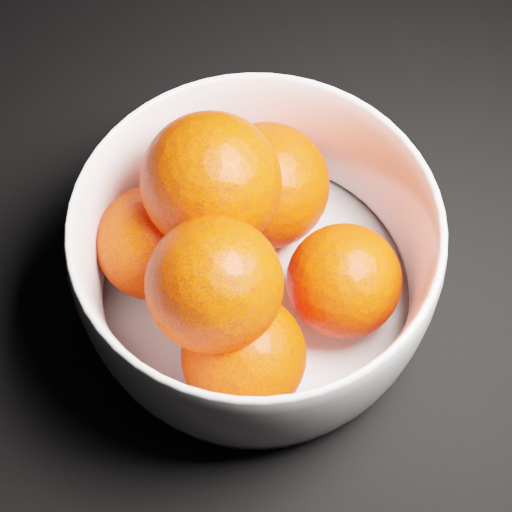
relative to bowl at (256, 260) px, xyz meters
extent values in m
cylinder|color=white|center=(0.00, 0.00, -0.05)|extent=(0.24, 0.24, 0.01)
sphere|color=#FF2700|center=(0.02, 0.06, -0.01)|extent=(0.10, 0.10, 0.10)
sphere|color=#FF2700|center=(-0.07, 0.03, -0.01)|extent=(0.08, 0.08, 0.08)
sphere|color=#FF2700|center=(-0.02, -0.07, -0.01)|extent=(0.08, 0.08, 0.08)
sphere|color=#FF2700|center=(0.06, -0.02, -0.01)|extent=(0.08, 0.08, 0.08)
sphere|color=#FF2700|center=(-0.02, 0.04, 0.04)|extent=(0.10, 0.10, 0.10)
sphere|color=#FF2700|center=(-0.03, -0.04, 0.04)|extent=(0.09, 0.09, 0.09)
camera|label=1|loc=(-0.04, -0.23, 0.44)|focal=50.00mm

